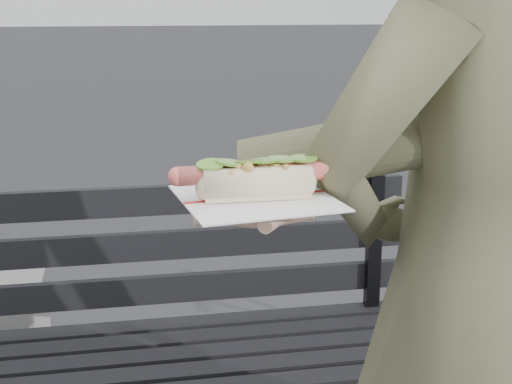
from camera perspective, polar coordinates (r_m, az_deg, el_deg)
park_bench at (r=1.93m, az=-9.39°, el=-10.69°), size 1.50×0.44×0.88m
person at (r=1.20m, az=17.00°, el=-9.15°), size 0.74×0.60×1.75m
held_hotdog at (r=1.02m, az=9.54°, el=3.21°), size 0.61×0.31×0.20m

